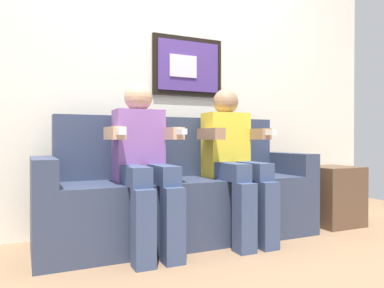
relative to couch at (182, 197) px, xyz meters
The scene contains 6 objects.
ground_plane 0.45m from the couch, 90.00° to the right, with size 5.74×5.74×0.00m, color #8C6B4C.
back_wall_assembly 1.08m from the couch, 89.21° to the left, with size 4.42×0.10×2.60m.
couch is the anchor object (origin of this frame).
person_on_left 0.48m from the couch, 153.69° to the right, with size 0.46×0.56×1.11m.
person_on_right 0.48m from the couch, 26.22° to the right, with size 0.46×0.56×1.11m.
side_table_right 1.36m from the couch, ahead, with size 0.40×0.40×0.50m.
Camera 1 is at (-1.05, -2.11, 0.73)m, focal length 34.21 mm.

